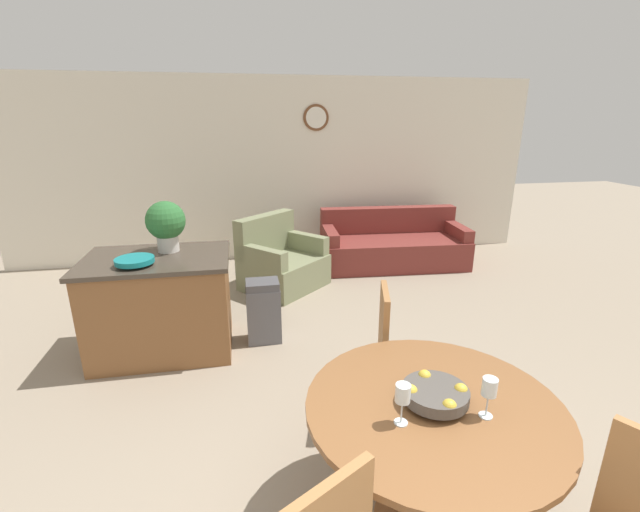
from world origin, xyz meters
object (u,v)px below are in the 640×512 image
dining_table (431,433)px  armchair (281,264)px  couch (392,246)px  fruit_bowl (435,393)px  wine_glass_left (403,395)px  teal_bowl (135,261)px  trash_bin (263,311)px  potted_plant (166,223)px  kitchen_island (162,304)px  dining_chair_far_side (398,352)px  wine_glass_right (489,389)px

dining_table → armchair: size_ratio=1.02×
dining_table → couch: bearing=72.5°
fruit_bowl → wine_glass_left: size_ratio=1.57×
dining_table → teal_bowl: bearing=131.8°
teal_bowl → trash_bin: bearing=11.5°
fruit_bowl → armchair: armchair is taller
fruit_bowl → potted_plant: size_ratio=0.68×
trash_bin → couch: 2.85m
trash_bin → couch: size_ratio=0.29×
potted_plant → trash_bin: bearing=-10.7°
wine_glass_left → kitchen_island: size_ratio=0.16×
dining_table → dining_chair_far_side: (0.15, 0.86, -0.05)m
kitchen_island → teal_bowl: teal_bowl is taller
dining_chair_far_side → fruit_bowl: size_ratio=3.16×
wine_glass_left → wine_glass_right: same height
couch → potted_plant: bearing=-144.1°
wine_glass_left → wine_glass_right: 0.41m
dining_table → couch: couch is taller
armchair → teal_bowl: bearing=-172.8°
wine_glass_left → teal_bowl: (-1.57, 2.10, 0.04)m
wine_glass_right → couch: wine_glass_right is taller
armchair → couch: bearing=-23.7°
teal_bowl → wine_glass_right: bearing=-47.1°
dining_chair_far_side → wine_glass_left: (-0.36, -0.96, 0.38)m
fruit_bowl → kitchen_island: bearing=126.8°
kitchen_island → trash_bin: (0.93, 0.01, -0.16)m
potted_plant → fruit_bowl: bearing=-56.6°
dining_chair_far_side → armchair: dining_chair_far_side is taller
fruit_bowl → couch: bearing=72.5°
wine_glass_right → kitchen_island: 3.01m
wine_glass_right → potted_plant: potted_plant is taller
potted_plant → armchair: bearing=47.0°
teal_bowl → couch: size_ratio=0.15×
couch → armchair: bearing=-157.7°
fruit_bowl → dining_table: bearing=144.5°
fruit_bowl → armchair: size_ratio=0.26×
dining_chair_far_side → wine_glass_left: bearing=-5.5°
potted_plant → armchair: 1.92m
armchair → wine_glass_left: bearing=-129.4°
trash_bin → armchair: armchair is taller
fruit_bowl → wine_glass_left: wine_glass_left is taller
couch → wine_glass_right: bearing=-101.0°
dining_chair_far_side → trash_bin: bearing=-132.4°
wine_glass_right → teal_bowl: (-1.98, 2.13, 0.04)m
kitchen_island → armchair: 1.89m
fruit_bowl → potted_plant: (-1.56, 2.37, 0.36)m
dining_table → couch: size_ratio=0.59×
dining_chair_far_side → dining_table: bearing=5.4°
dining_table → fruit_bowl: fruit_bowl is taller
trash_bin → wine_glass_right: bearing=-68.7°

